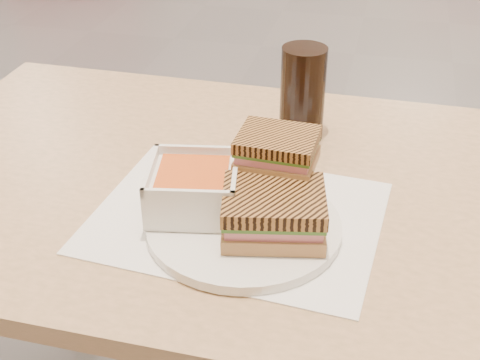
% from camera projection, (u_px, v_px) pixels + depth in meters
% --- Properties ---
extents(main_table, '(1.21, 0.71, 0.75)m').
position_uv_depth(main_table, '(265.00, 245.00, 1.05)').
color(main_table, tan).
rests_on(main_table, ground).
extents(tray_liner, '(0.41, 0.33, 0.00)m').
position_uv_depth(tray_liner, '(237.00, 217.00, 0.92)').
color(tray_liner, white).
rests_on(tray_liner, main_table).
extents(plate, '(0.26, 0.26, 0.01)m').
position_uv_depth(plate, '(244.00, 226.00, 0.88)').
color(plate, white).
rests_on(plate, tray_liner).
extents(soup_bowl, '(0.14, 0.14, 0.06)m').
position_uv_depth(soup_bowl, '(193.00, 189.00, 0.89)').
color(soup_bowl, white).
rests_on(soup_bowl, plate).
extents(panini_lower, '(0.15, 0.13, 0.06)m').
position_uv_depth(panini_lower, '(274.00, 212.00, 0.85)').
color(panini_lower, '#A5764A').
rests_on(panini_lower, plate).
extents(panini_upper, '(0.11, 0.09, 0.05)m').
position_uv_depth(panini_upper, '(277.00, 150.00, 0.90)').
color(panini_upper, '#A5764A').
rests_on(panini_upper, panini_lower).
extents(cola_glass, '(0.07, 0.07, 0.16)m').
position_uv_depth(cola_glass, '(303.00, 94.00, 1.08)').
color(cola_glass, black).
rests_on(cola_glass, main_table).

